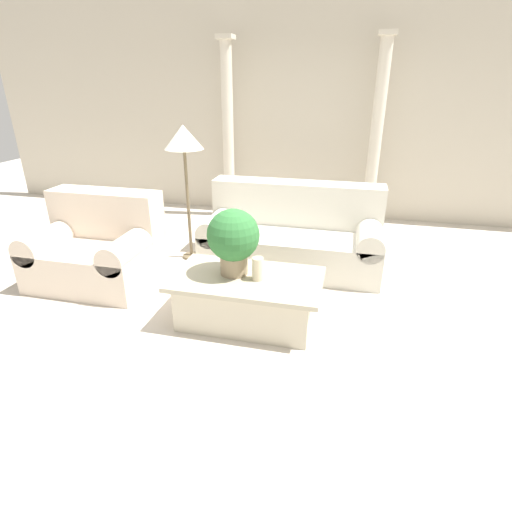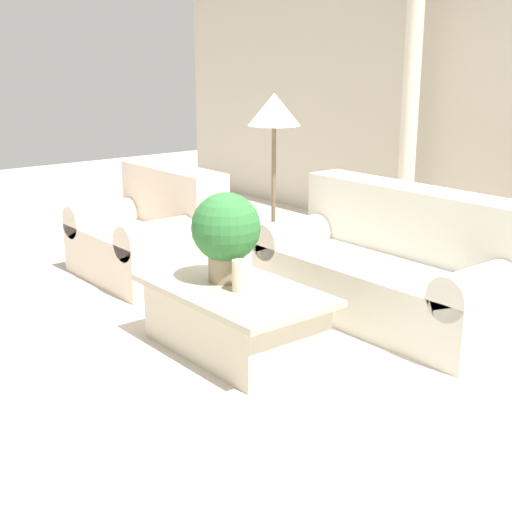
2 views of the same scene
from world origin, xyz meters
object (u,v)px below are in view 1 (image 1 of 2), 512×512
at_px(coffee_table, 247,298).
at_px(floor_lamp, 184,143).
at_px(loveseat, 98,247).
at_px(potted_plant, 233,238).
at_px(sofa_long, 293,235).

relative_size(coffee_table, floor_lamp, 0.83).
relative_size(loveseat, floor_lamp, 0.78).
bearing_deg(floor_lamp, coffee_table, -49.61).
height_order(loveseat, potted_plant, potted_plant).
bearing_deg(loveseat, floor_lamp, 45.92).
height_order(sofa_long, coffee_table, sofa_long).
relative_size(sofa_long, potted_plant, 3.40).
bearing_deg(coffee_table, floor_lamp, 130.39).
relative_size(potted_plant, floor_lamp, 0.37).
distance_m(sofa_long, floor_lamp, 1.55).
bearing_deg(potted_plant, sofa_long, 75.67).
distance_m(sofa_long, coffee_table, 1.32).
bearing_deg(potted_plant, floor_lamp, 127.68).
height_order(coffee_table, floor_lamp, floor_lamp).
xyz_separation_m(potted_plant, floor_lamp, (-0.88, 1.13, 0.58)).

